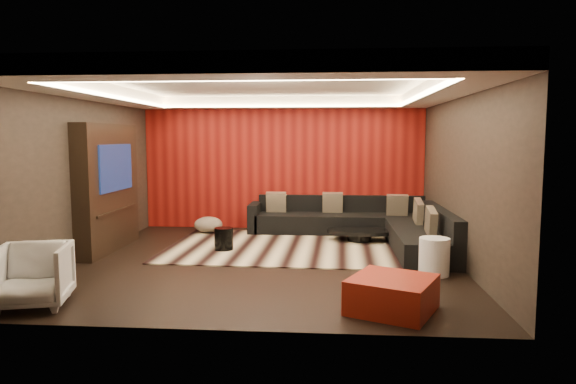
# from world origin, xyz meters

# --- Properties ---
(floor) EXTENTS (6.00, 6.00, 0.02)m
(floor) POSITION_xyz_m (0.00, 0.00, -0.01)
(floor) COLOR black
(floor) RESTS_ON ground
(ceiling) EXTENTS (6.00, 6.00, 0.02)m
(ceiling) POSITION_xyz_m (0.00, 0.00, 2.81)
(ceiling) COLOR silver
(ceiling) RESTS_ON ground
(wall_back) EXTENTS (6.00, 0.02, 2.80)m
(wall_back) POSITION_xyz_m (0.00, 3.01, 1.40)
(wall_back) COLOR black
(wall_back) RESTS_ON ground
(wall_left) EXTENTS (0.02, 6.00, 2.80)m
(wall_left) POSITION_xyz_m (-3.01, 0.00, 1.40)
(wall_left) COLOR black
(wall_left) RESTS_ON ground
(wall_right) EXTENTS (0.02, 6.00, 2.80)m
(wall_right) POSITION_xyz_m (3.01, 0.00, 1.40)
(wall_right) COLOR black
(wall_right) RESTS_ON ground
(red_feature_wall) EXTENTS (5.98, 0.05, 2.78)m
(red_feature_wall) POSITION_xyz_m (0.00, 2.97, 1.40)
(red_feature_wall) COLOR #6B0C0A
(red_feature_wall) RESTS_ON ground
(soffit_back) EXTENTS (6.00, 0.60, 0.22)m
(soffit_back) POSITION_xyz_m (0.00, 2.70, 2.69)
(soffit_back) COLOR silver
(soffit_back) RESTS_ON ground
(soffit_front) EXTENTS (6.00, 0.60, 0.22)m
(soffit_front) POSITION_xyz_m (0.00, -2.70, 2.69)
(soffit_front) COLOR silver
(soffit_front) RESTS_ON ground
(soffit_left) EXTENTS (0.60, 4.80, 0.22)m
(soffit_left) POSITION_xyz_m (-2.70, 0.00, 2.69)
(soffit_left) COLOR silver
(soffit_left) RESTS_ON ground
(soffit_right) EXTENTS (0.60, 4.80, 0.22)m
(soffit_right) POSITION_xyz_m (2.70, 0.00, 2.69)
(soffit_right) COLOR silver
(soffit_right) RESTS_ON ground
(cove_back) EXTENTS (4.80, 0.08, 0.04)m
(cove_back) POSITION_xyz_m (0.00, 2.36, 2.60)
(cove_back) COLOR #FFD899
(cove_back) RESTS_ON ground
(cove_front) EXTENTS (4.80, 0.08, 0.04)m
(cove_front) POSITION_xyz_m (0.00, -2.36, 2.60)
(cove_front) COLOR #FFD899
(cove_front) RESTS_ON ground
(cove_left) EXTENTS (0.08, 4.80, 0.04)m
(cove_left) POSITION_xyz_m (-2.36, 0.00, 2.60)
(cove_left) COLOR #FFD899
(cove_left) RESTS_ON ground
(cove_right) EXTENTS (0.08, 4.80, 0.04)m
(cove_right) POSITION_xyz_m (2.36, 0.00, 2.60)
(cove_right) COLOR #FFD899
(cove_right) RESTS_ON ground
(tv_surround) EXTENTS (0.30, 2.00, 2.20)m
(tv_surround) POSITION_xyz_m (-2.85, 0.60, 1.10)
(tv_surround) COLOR black
(tv_surround) RESTS_ON ground
(tv_screen) EXTENTS (0.04, 1.30, 0.80)m
(tv_screen) POSITION_xyz_m (-2.69, 0.60, 1.45)
(tv_screen) COLOR black
(tv_screen) RESTS_ON ground
(tv_shelf) EXTENTS (0.04, 1.60, 0.04)m
(tv_shelf) POSITION_xyz_m (-2.69, 0.60, 0.70)
(tv_shelf) COLOR black
(tv_shelf) RESTS_ON ground
(rug) EXTENTS (4.08, 3.10, 0.02)m
(rug) POSITION_xyz_m (0.14, 1.05, 0.01)
(rug) COLOR beige
(rug) RESTS_ON floor
(coffee_table) EXTENTS (1.41, 1.41, 0.21)m
(coffee_table) POSITION_xyz_m (1.58, 1.66, 0.12)
(coffee_table) COLOR black
(coffee_table) RESTS_ON rug
(drum_stool) EXTENTS (0.37, 0.37, 0.39)m
(drum_stool) POSITION_xyz_m (-0.83, 0.68, 0.21)
(drum_stool) COLOR black
(drum_stool) RESTS_ON rug
(striped_pouf) EXTENTS (0.76, 0.76, 0.32)m
(striped_pouf) POSITION_xyz_m (-1.49, 2.30, 0.18)
(striped_pouf) COLOR beige
(striped_pouf) RESTS_ON rug
(white_side_table) EXTENTS (0.45, 0.45, 0.54)m
(white_side_table) POSITION_xyz_m (2.50, -0.66, 0.27)
(white_side_table) COLOR white
(white_side_table) RESTS_ON floor
(orange_ottoman) EXTENTS (1.16, 1.16, 0.39)m
(orange_ottoman) POSITION_xyz_m (1.71, -2.26, 0.19)
(orange_ottoman) COLOR #A22314
(orange_ottoman) RESTS_ON floor
(armchair) EXTENTS (0.96, 0.98, 0.73)m
(armchair) POSITION_xyz_m (-2.44, -2.43, 0.37)
(armchair) COLOR silver
(armchair) RESTS_ON floor
(sectional_sofa) EXTENTS (3.65, 3.50, 0.75)m
(sectional_sofa) POSITION_xyz_m (1.73, 1.86, 0.26)
(sectional_sofa) COLOR black
(sectional_sofa) RESTS_ON floor
(throw_pillows) EXTENTS (3.01, 2.75, 0.50)m
(throw_pillows) POSITION_xyz_m (1.71, 1.88, 0.62)
(throw_pillows) COLOR tan
(throw_pillows) RESTS_ON sectional_sofa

